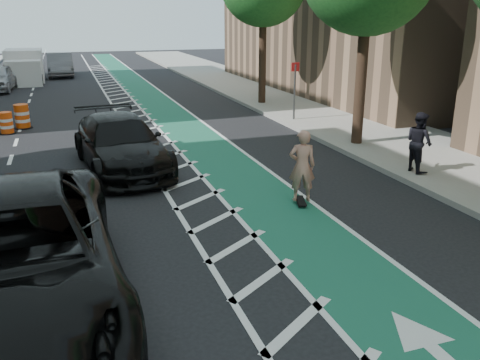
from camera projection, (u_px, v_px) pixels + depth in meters
name	position (u px, v px, depth m)	size (l,w,h in m)	color
ground	(176.00, 295.00, 8.20)	(120.00, 120.00, 0.00)	black
bike_lane	(200.00, 142.00, 18.11)	(2.00, 90.00, 0.01)	#1C6351
buffer_strip	(158.00, 145.00, 17.65)	(1.40, 90.00, 0.01)	silver
sidewalk_right	(359.00, 127.00, 20.10)	(5.00, 90.00, 0.15)	gray
curb_right	(302.00, 131.00, 19.34)	(0.12, 90.00, 0.16)	gray
sign_post	(295.00, 90.00, 20.92)	(0.35, 0.08, 2.47)	#4C4C4C
skateboard	(301.00, 201.00, 12.13)	(0.40, 0.73, 0.09)	black
skateboarder	(302.00, 166.00, 11.86)	(0.63, 0.41, 1.72)	tan
suv_near	(7.00, 260.00, 7.31)	(3.16, 6.86, 1.91)	black
suv_far	(120.00, 143.00, 14.70)	(2.16, 5.31, 1.54)	black
car_grey	(60.00, 65.00, 37.34)	(1.75, 5.03, 1.66)	slate
pedestrian	(419.00, 142.00, 13.94)	(0.81, 0.63, 1.67)	black
box_truck	(25.00, 68.00, 33.71)	(2.39, 5.13, 2.12)	white
barrel_b	(6.00, 124.00, 19.23)	(0.61, 0.61, 0.83)	#FF4E0D
barrel_c	(22.00, 117.00, 20.14)	(0.70, 0.70, 0.96)	#E14C0B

